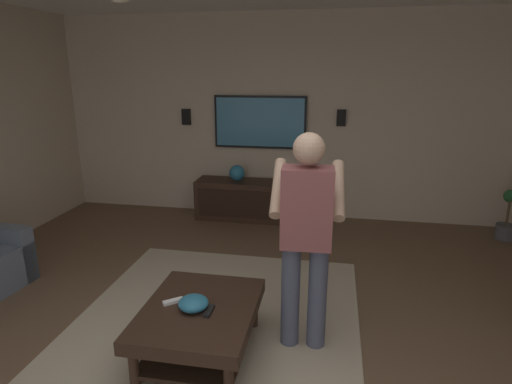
{
  "coord_description": "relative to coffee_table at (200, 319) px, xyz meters",
  "views": [
    {
      "loc": [
        -2.19,
        -0.63,
        2.04
      ],
      "look_at": [
        1.34,
        0.02,
        1.0
      ],
      "focal_mm": 29.76,
      "sensor_mm": 36.0,
      "label": 1
    }
  ],
  "objects": [
    {
      "name": "wall_speaker_right",
      "position": [
        3.25,
        1.2,
        1.1
      ],
      "size": [
        0.06,
        0.12,
        0.22
      ],
      "primitive_type": "cube",
      "color": "black"
    },
    {
      "name": "coffee_table",
      "position": [
        0.0,
        0.0,
        0.0
      ],
      "size": [
        1.0,
        0.8,
        0.4
      ],
      "color": "#332116",
      "rests_on": "ground"
    },
    {
      "name": "wall_back_tv",
      "position": [
        3.33,
        -0.26,
        1.1
      ],
      "size": [
        0.1,
        6.68,
        2.79
      ],
      "primitive_type": "cube",
      "color": "#C6B299",
      "rests_on": "ground"
    },
    {
      "name": "area_rug",
      "position": [
        0.2,
        0.0,
        -0.29
      ],
      "size": [
        3.07,
        2.36,
        0.01
      ],
      "primitive_type": "cube",
      "color": "tan",
      "rests_on": "ground"
    },
    {
      "name": "tv",
      "position": [
        3.24,
        0.12,
        1.04
      ],
      "size": [
        0.05,
        1.28,
        0.72
      ],
      "rotation": [
        0.0,
        0.0,
        3.14
      ],
      "color": "black"
    },
    {
      "name": "bowl",
      "position": [
        -0.04,
        0.03,
        0.15
      ],
      "size": [
        0.22,
        0.22,
        0.1
      ],
      "primitive_type": "ellipsoid",
      "color": "teal",
      "rests_on": "coffee_table"
    },
    {
      "name": "vase_round",
      "position": [
        3.0,
        0.4,
        0.36
      ],
      "size": [
        0.22,
        0.22,
        0.22
      ],
      "primitive_type": "sphere",
      "color": "teal",
      "rests_on": "media_console"
    },
    {
      "name": "media_console",
      "position": [
        3.0,
        0.12,
        -0.02
      ],
      "size": [
        0.45,
        1.7,
        0.55
      ],
      "rotation": [
        0.0,
        0.0,
        3.14
      ],
      "color": "#332116",
      "rests_on": "ground"
    },
    {
      "name": "wall_speaker_left",
      "position": [
        3.25,
        -0.98,
        1.12
      ],
      "size": [
        0.06,
        0.12,
        0.22
      ],
      "primitive_type": "cube",
      "color": "black"
    },
    {
      "name": "person_standing",
      "position": [
        0.28,
        -0.73,
        0.64
      ],
      "size": [
        0.55,
        0.55,
        1.64
      ],
      "rotation": [
        0.0,
        0.0,
        0.04
      ],
      "color": "#4C5166",
      "rests_on": "ground"
    },
    {
      "name": "potted_plant_short",
      "position": [
        2.83,
        -3.09,
        0.13
      ],
      "size": [
        0.28,
        0.29,
        0.84
      ],
      "color": "#4C4C51",
      "rests_on": "ground"
    },
    {
      "name": "remote_black",
      "position": [
        -0.06,
        -0.09,
        0.12
      ],
      "size": [
        0.15,
        0.05,
        0.02
      ],
      "primitive_type": "cube",
      "rotation": [
        0.0,
        0.0,
        3.13
      ],
      "color": "black",
      "rests_on": "coffee_table"
    },
    {
      "name": "remote_white",
      "position": [
        0.02,
        0.2,
        0.12
      ],
      "size": [
        0.13,
        0.15,
        0.02
      ],
      "primitive_type": "cube",
      "rotation": [
        0.0,
        0.0,
        2.24
      ],
      "color": "white",
      "rests_on": "coffee_table"
    }
  ]
}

